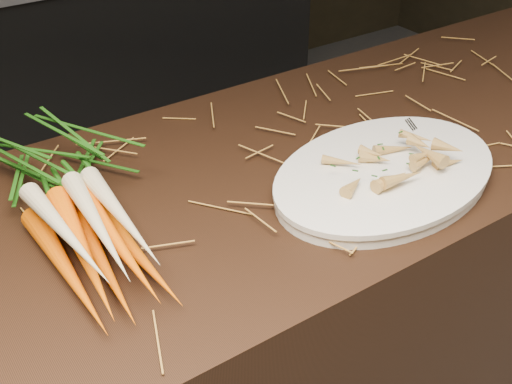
# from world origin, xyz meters

# --- Properties ---
(main_counter) EXTENTS (2.40, 0.70, 0.90)m
(main_counter) POSITION_xyz_m (0.00, 0.30, 0.45)
(main_counter) COLOR black
(main_counter) RESTS_ON ground
(back_counter) EXTENTS (1.82, 0.62, 0.84)m
(back_counter) POSITION_xyz_m (0.30, 2.18, 0.42)
(back_counter) COLOR black
(back_counter) RESTS_ON ground
(straw_bedding) EXTENTS (1.40, 0.60, 0.02)m
(straw_bedding) POSITION_xyz_m (0.00, 0.30, 0.91)
(straw_bedding) COLOR #9E6C2A
(straw_bedding) RESTS_ON main_counter
(root_veg_bunch) EXTENTS (0.21, 0.58, 0.11)m
(root_veg_bunch) POSITION_xyz_m (-0.53, 0.37, 0.95)
(root_veg_bunch) COLOR #C53A00
(root_veg_bunch) RESTS_ON main_counter
(serving_platter) EXTENTS (0.51, 0.38, 0.03)m
(serving_platter) POSITION_xyz_m (-0.02, 0.14, 0.91)
(serving_platter) COLOR white
(serving_platter) RESTS_ON main_counter
(roasted_veg_heap) EXTENTS (0.25, 0.20, 0.05)m
(roasted_veg_heap) POSITION_xyz_m (-0.02, 0.14, 0.95)
(roasted_veg_heap) COLOR olive
(roasted_veg_heap) RESTS_ON serving_platter
(serving_fork) EXTENTS (0.09, 0.17, 0.00)m
(serving_fork) POSITION_xyz_m (0.15, 0.15, 0.93)
(serving_fork) COLOR silver
(serving_fork) RESTS_ON serving_platter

